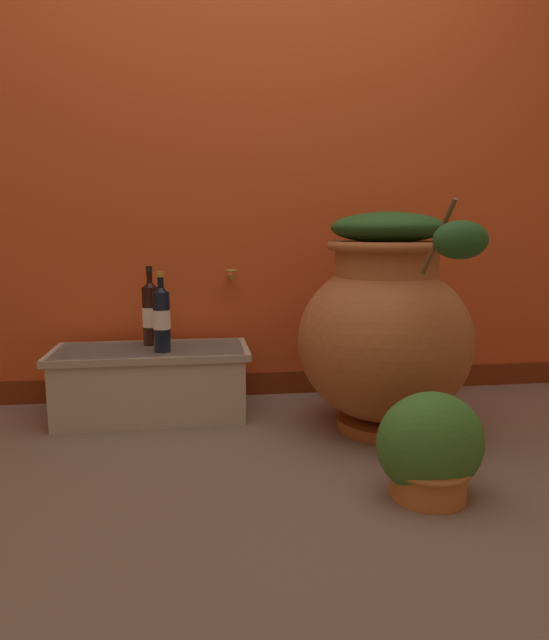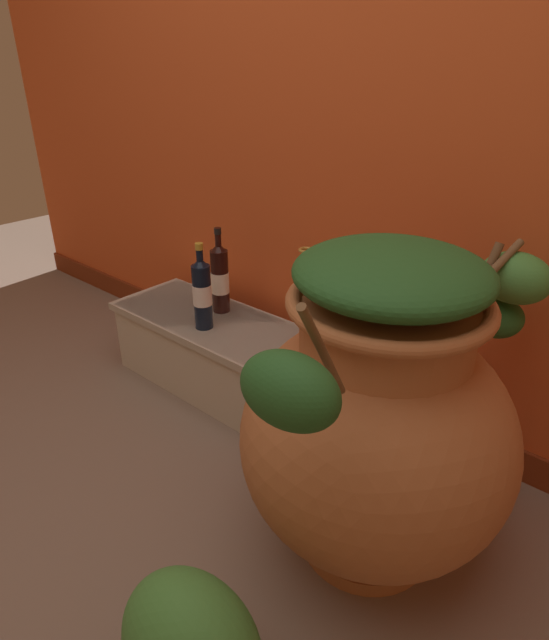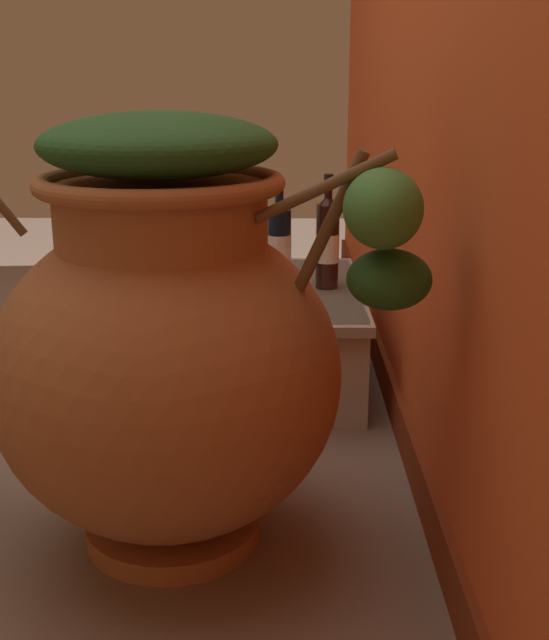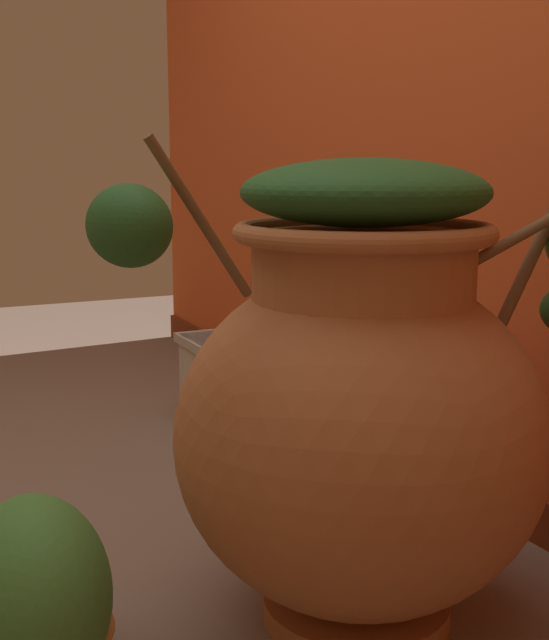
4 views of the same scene
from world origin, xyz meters
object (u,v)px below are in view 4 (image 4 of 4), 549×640
wine_bottle_left (263,309)px  potted_shrub (37,603)px  terracotta_urn (363,407)px  wine_bottle_middle (299,302)px

wine_bottle_left → potted_shrub: wine_bottle_left is taller
terracotta_urn → wine_bottle_left: size_ratio=2.98×
wine_bottle_middle → potted_shrub: 1.35m
wine_bottle_left → potted_shrub: 1.21m
terracotta_urn → wine_bottle_middle: terracotta_urn is taller
wine_bottle_left → wine_bottle_middle: (-0.06, 0.15, -0.00)m
terracotta_urn → potted_shrub: size_ratio=3.03×
terracotta_urn → wine_bottle_left: 0.92m
wine_bottle_left → terracotta_urn: bearing=-13.6°
potted_shrub → wine_bottle_left: bearing=136.0°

